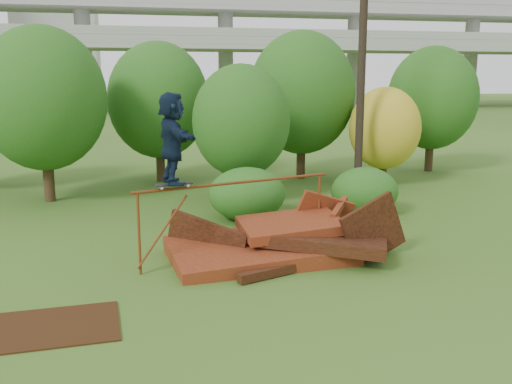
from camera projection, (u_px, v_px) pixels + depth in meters
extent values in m
plane|color=#2D5116|center=(316.00, 287.00, 11.49)|extent=(240.00, 240.00, 0.00)
cube|color=#501E0E|center=(260.00, 251.00, 13.29)|extent=(4.35, 2.92, 0.69)
cube|color=black|center=(325.00, 241.00, 13.27)|extent=(3.29, 2.80, 0.55)
cube|color=#501E0E|center=(291.00, 225.00, 13.54)|extent=(2.45, 1.67, 0.49)
cube|color=black|center=(373.00, 231.00, 13.26)|extent=(1.84, 0.51, 1.81)
cube|color=#501E0E|center=(320.00, 221.00, 14.55)|extent=(1.89, 0.63, 1.77)
cube|color=black|center=(206.00, 242.00, 13.39)|extent=(1.83, 1.44, 1.42)
cube|color=black|center=(286.00, 269.00, 12.21)|extent=(2.24, 1.01, 0.19)
cube|color=#501E0E|center=(339.00, 208.00, 14.26)|extent=(0.87, 1.23, 0.33)
cylinder|color=#632F0F|center=(139.00, 234.00, 12.06)|extent=(0.06, 0.06, 1.79)
cylinder|color=#632F0F|center=(319.00, 210.00, 14.27)|extent=(0.06, 0.06, 1.79)
cylinder|color=#632F0F|center=(236.00, 183.00, 12.99)|extent=(4.75, 1.49, 0.06)
cube|color=black|center=(174.00, 184.00, 12.25)|extent=(0.86, 0.46, 0.03)
cylinder|color=beige|center=(162.00, 188.00, 12.04)|extent=(0.07, 0.05, 0.06)
cylinder|color=beige|center=(159.00, 187.00, 12.19)|extent=(0.07, 0.05, 0.06)
cylinder|color=beige|center=(188.00, 186.00, 12.32)|extent=(0.07, 0.05, 0.06)
cylinder|color=beige|center=(185.00, 184.00, 12.48)|extent=(0.07, 0.05, 0.06)
imported|color=black|center=(172.00, 138.00, 12.05)|extent=(0.86, 1.88, 1.95)
cube|color=black|center=(48.00, 327.00, 9.61)|extent=(2.43, 1.81, 0.03)
cylinder|color=black|center=(48.00, 174.00, 19.26)|extent=(0.36, 0.36, 1.91)
ellipsoid|color=#174612|center=(43.00, 99.00, 18.77)|extent=(4.14, 4.14, 4.76)
cylinder|color=black|center=(160.00, 160.00, 23.02)|extent=(0.35, 0.35, 1.76)
ellipsoid|color=#174612|center=(158.00, 100.00, 22.55)|extent=(3.99, 3.99, 4.59)
cylinder|color=black|center=(241.00, 179.00, 19.32)|extent=(0.33, 0.33, 1.50)
ellipsoid|color=#174612|center=(241.00, 121.00, 18.92)|extent=(3.27, 3.27, 3.76)
cylinder|color=black|center=(301.00, 156.00, 23.71)|extent=(0.36, 0.36, 1.90)
ellipsoid|color=#174612|center=(302.00, 93.00, 23.19)|extent=(4.34, 4.34, 4.99)
cylinder|color=black|center=(383.00, 170.00, 22.32)|extent=(0.30, 0.30, 1.19)
ellipsoid|color=#A58C19|center=(385.00, 128.00, 21.99)|extent=(2.76, 2.76, 3.17)
cylinder|color=black|center=(429.00, 151.00, 25.50)|extent=(0.35, 0.35, 1.78)
ellipsoid|color=#174612|center=(433.00, 98.00, 25.03)|extent=(3.91, 3.91, 4.50)
ellipsoid|color=#174612|center=(247.00, 194.00, 16.75)|extent=(2.27, 2.10, 1.57)
ellipsoid|color=#174612|center=(365.00, 191.00, 17.45)|extent=(2.06, 1.89, 1.46)
cylinder|color=black|center=(362.00, 46.00, 19.58)|extent=(0.28, 0.28, 10.38)
cube|color=gray|center=(159.00, 44.00, 67.37)|extent=(160.00, 9.00, 1.40)
cube|color=gray|center=(155.00, 6.00, 72.12)|extent=(160.00, 9.00, 1.40)
cylinder|color=gray|center=(160.00, 78.00, 68.16)|extent=(2.20, 2.20, 8.00)
cylinder|color=gray|center=(304.00, 78.00, 71.90)|extent=(2.20, 2.20, 8.00)
cube|color=#9E9E99|center=(57.00, 21.00, 103.07)|extent=(14.00, 14.00, 28.00)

